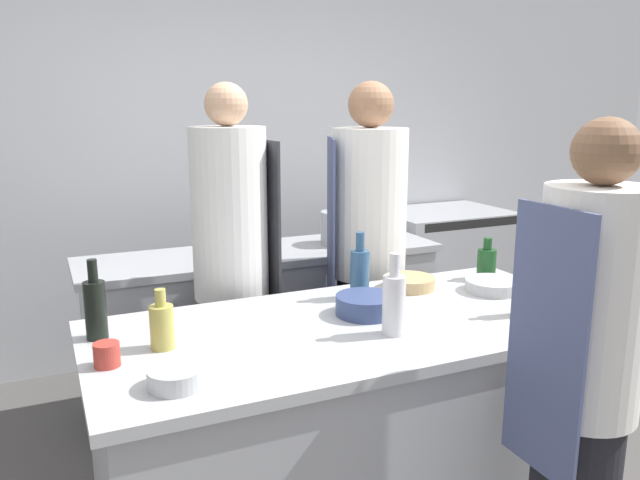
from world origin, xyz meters
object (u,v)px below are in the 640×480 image
(chef_at_prep_near, at_px, (582,390))
(bottle_olive_oil, at_px, (360,272))
(bowl_wooden_salad, at_px, (366,305))
(bottle_cooking_oil, at_px, (521,293))
(bowl_ceramic_blue, at_px, (176,378))
(bowl_prep_small, at_px, (409,283))
(stockpot, at_px, (340,228))
(chef_at_pass_far, at_px, (368,261))
(bottle_water, at_px, (394,303))
(bottle_sauce, at_px, (487,263))
(oven_range, at_px, (441,272))
(cup, at_px, (107,355))
(bowl_mixing_large, at_px, (493,286))
(chef_at_stove, at_px, (232,280))
(bottle_wine, at_px, (95,307))
(bottle_vinegar, at_px, (162,325))

(chef_at_prep_near, height_order, bottle_olive_oil, chef_at_prep_near)
(bottle_olive_oil, distance_m, bowl_wooden_salad, 0.23)
(bottle_cooking_oil, distance_m, bowl_ceramic_blue, 1.36)
(bowl_prep_small, bearing_deg, stockpot, 82.80)
(chef_at_pass_far, relative_size, bottle_water, 6.04)
(bottle_sauce, xyz_separation_m, bowl_prep_small, (-0.42, 0.02, -0.05))
(oven_range, xyz_separation_m, bottle_sauce, (-0.79, -1.45, 0.50))
(cup, bearing_deg, stockpot, 41.39)
(bowl_prep_small, distance_m, cup, 1.38)
(bottle_water, distance_m, bowl_mixing_large, 0.73)
(oven_range, height_order, chef_at_stove, chef_at_stove)
(oven_range, xyz_separation_m, stockpot, (-1.09, -0.48, 0.52))
(bottle_cooking_oil, bearing_deg, cup, 173.86)
(oven_range, xyz_separation_m, chef_at_prep_near, (-1.22, -2.45, 0.38))
(oven_range, relative_size, bottle_water, 3.12)
(bottle_olive_oil, relative_size, stockpot, 1.26)
(chef_at_stove, relative_size, chef_at_pass_far, 0.99)
(oven_range, height_order, bowl_wooden_salad, bowl_wooden_salad)
(chef_at_prep_near, relative_size, bowl_wooden_salad, 6.95)
(bowl_ceramic_blue, bearing_deg, bowl_mixing_large, 14.27)
(oven_range, bearing_deg, bowl_prep_small, -130.08)
(chef_at_pass_far, bearing_deg, bottle_olive_oil, 168.42)
(bottle_wine, relative_size, bottle_cooking_oil, 1.27)
(oven_range, relative_size, bottle_olive_oil, 3.26)
(bowl_mixing_large, bearing_deg, bowl_prep_small, 148.30)
(chef_at_prep_near, height_order, cup, chef_at_prep_near)
(bottle_sauce, bearing_deg, bottle_cooking_oil, -115.01)
(bottle_olive_oil, height_order, bottle_vinegar, bottle_olive_oil)
(oven_range, xyz_separation_m, bottle_vinegar, (-2.35, -1.69, 0.51))
(chef_at_stove, bearing_deg, bottle_olive_oil, 41.76)
(bottle_olive_oil, bearing_deg, bowl_wooden_salad, -111.28)
(oven_range, xyz_separation_m, bottle_water, (-1.57, -1.90, 0.54))
(bottle_olive_oil, relative_size, bottle_cooking_oil, 1.27)
(chef_at_pass_far, relative_size, bottle_cooking_oil, 8.00)
(oven_range, distance_m, stockpot, 1.30)
(bottle_wine, height_order, bottle_water, bottle_water)
(chef_at_pass_far, relative_size, bowl_mixing_large, 7.46)
(bowl_prep_small, xyz_separation_m, cup, (-1.34, -0.33, 0.01))
(oven_range, distance_m, bowl_prep_small, 1.93)
(stockpot, bearing_deg, bottle_olive_oil, -111.68)
(oven_range, bearing_deg, bottle_wine, -149.52)
(bottle_sauce, distance_m, bowl_wooden_salad, 0.80)
(bottle_wine, distance_m, bowl_wooden_salad, 1.01)
(bottle_cooking_oil, xyz_separation_m, bottle_water, (-0.56, 0.03, 0.03))
(bowl_wooden_salad, distance_m, cup, 0.99)
(bottle_vinegar, height_order, bowl_wooden_salad, bottle_vinegar)
(bottle_sauce, xyz_separation_m, bowl_mixing_large, (-0.10, -0.18, -0.05))
(bowl_wooden_salad, bearing_deg, bottle_olive_oil, 68.72)
(bottle_olive_oil, bearing_deg, bottle_water, -102.06)
(bottle_water, bearing_deg, bowl_prep_small, 51.92)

